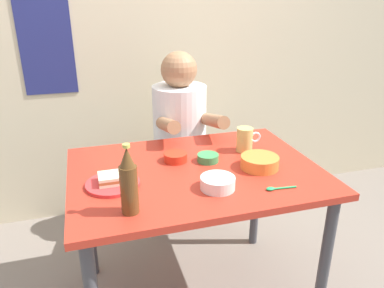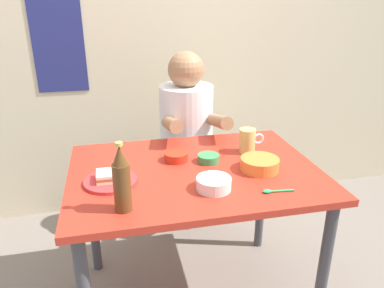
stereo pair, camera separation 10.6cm
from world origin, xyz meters
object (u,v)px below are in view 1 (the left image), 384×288
object	(u,v)px
person_seated	(180,120)
sandwich	(112,178)
beer_mug	(245,139)
dining_table	(195,187)
beer_bottle	(129,182)
stool	(180,181)
plate_orange	(113,184)
sauce_bowl_chili	(175,157)

from	to	relation	value
person_seated	sandwich	world-z (taller)	person_seated
sandwich	beer_mug	distance (m)	0.69
dining_table	sandwich	bearing A→B (deg)	-171.94
person_seated	beer_bottle	bearing A→B (deg)	-115.11
stool	beer_bottle	bearing A→B (deg)	-114.84
stool	person_seated	xyz separation A→B (m)	(-0.00, -0.01, 0.42)
sandwich	beer_mug	size ratio (longest dim) A/B	0.87
stool	plate_orange	world-z (taller)	plate_orange
sandwich	dining_table	bearing A→B (deg)	8.06
person_seated	beer_mug	distance (m)	0.53
dining_table	beer_bottle	xyz separation A→B (m)	(-0.32, -0.27, 0.21)
stool	sandwich	world-z (taller)	sandwich
sandwich	stool	bearing A→B (deg)	55.94
plate_orange	beer_bottle	size ratio (longest dim) A/B	0.84
stool	plate_orange	xyz separation A→B (m)	(-0.46, -0.68, 0.40)
person_seated	sauce_bowl_chili	size ratio (longest dim) A/B	6.54
beer_mug	dining_table	bearing A→B (deg)	-156.64
person_seated	beer_mug	size ratio (longest dim) A/B	5.71
beer_bottle	sauce_bowl_chili	xyz separation A→B (m)	(0.26, 0.38, -0.10)
beer_bottle	stool	bearing A→B (deg)	65.16
stool	sandwich	distance (m)	0.93
plate_orange	person_seated	bearing A→B (deg)	55.50
stool	person_seated	bearing A→B (deg)	-90.00
dining_table	plate_orange	size ratio (longest dim) A/B	5.00
beer_mug	sauce_bowl_chili	world-z (taller)	beer_mug
stool	beer_mug	world-z (taller)	beer_mug
dining_table	person_seated	bearing A→B (deg)	81.38
stool	beer_mug	xyz separation A→B (m)	(0.20, -0.50, 0.45)
dining_table	person_seated	distance (m)	0.64
plate_orange	beer_bottle	xyz separation A→B (m)	(0.04, -0.22, 0.11)
sandwich	beer_bottle	world-z (taller)	beer_bottle
stool	plate_orange	bearing A→B (deg)	-124.06
stool	sauce_bowl_chili	size ratio (longest dim) A/B	4.09
beer_mug	sauce_bowl_chili	bearing A→B (deg)	-176.67
dining_table	beer_bottle	bearing A→B (deg)	-139.85
plate_orange	sauce_bowl_chili	world-z (taller)	sauce_bowl_chili
sandwich	beer_mug	world-z (taller)	beer_mug
sandwich	beer_mug	bearing A→B (deg)	15.18
dining_table	sandwich	size ratio (longest dim) A/B	10.00
beer_bottle	sauce_bowl_chili	size ratio (longest dim) A/B	2.38
plate_orange	sauce_bowl_chili	bearing A→B (deg)	27.64
stool	sandwich	size ratio (longest dim) A/B	4.09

